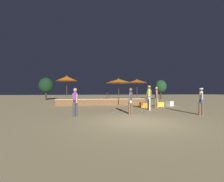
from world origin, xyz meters
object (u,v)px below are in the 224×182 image
Objects in this scene: patio_umbrella_0 at (67,79)px; person_1 at (75,102)px; patio_umbrella_2 at (119,81)px; bistro_chair_1 at (107,93)px; cube_seat_2 at (159,104)px; bistro_chair_0 at (131,93)px; cube_seat_1 at (170,103)px; cube_seat_0 at (143,105)px; patio_umbrella_1 at (137,81)px; frisbee_disc at (113,112)px; background_tree_0 at (46,85)px; person_4 at (149,96)px; person_0 at (201,100)px; person_2 at (156,96)px; background_tree_1 at (160,86)px; person_3 at (131,100)px.

patio_umbrella_0 reaches higher than person_1.
patio_umbrella_2 is 3.17× the size of bistro_chair_1.
bistro_chair_1 is at bearing 143.95° from cube_seat_2.
bistro_chair_1 is (-2.98, -0.69, 0.00)m from bistro_chair_0.
bistro_chair_0 is (-2.86, 3.86, 0.97)m from cube_seat_1.
cube_seat_0 is 0.67× the size of bistro_chair_0.
patio_umbrella_1 is at bearing -120.94° from bistro_chair_1.
background_tree_0 reaches higher than frisbee_disc.
frisbee_disc is (-1.51, -5.29, -2.54)m from patio_umbrella_2.
patio_umbrella_2 is at bearing -46.98° from background_tree_0.
bistro_chair_0 is at bearing 45.88° from patio_umbrella_2.
person_4 is 6.59m from bistro_chair_0.
person_0 is 9.58m from bistro_chair_0.
person_2 reaches higher than person_0.
patio_umbrella_0 is 7.85m from person_1.
background_tree_1 reaches higher than bistro_chair_0.
person_4 is (6.87, -5.14, -1.68)m from patio_umbrella_0.
person_0 is 0.44× the size of background_tree_0.
person_2 is 4.57m from person_3.
person_0 reaches higher than bistro_chair_1.
cube_seat_0 is 0.32× the size of person_4.
person_4 is 0.50× the size of background_tree_0.
person_3 is at bearing -111.63° from patio_umbrella_1.
patio_umbrella_0 is 11.72× the size of frisbee_disc.
cube_seat_2 is at bearing -117.52° from background_tree_1.
person_4 is (-2.14, 2.85, 0.19)m from person_0.
patio_umbrella_2 reaches higher than cube_seat_1.
patio_umbrella_1 is 0.75× the size of background_tree_0.
person_4 reaches higher than person_0.
background_tree_1 reaches higher than person_3.
background_tree_0 is (-8.68, 16.21, 2.46)m from frisbee_disc.
person_1 reaches higher than cube_seat_2.
patio_umbrella_2 is 4.41× the size of cube_seat_2.
bistro_chair_0 is (0.14, 4.59, 1.01)m from cube_seat_0.
person_4 is at bearing -21.05° from bistro_chair_0.
bistro_chair_0 reaches higher than cube_seat_1.
person_2 is at bearing -157.44° from bistro_chair_1.
patio_umbrella_2 is 4.72× the size of cube_seat_0.
patio_umbrella_2 is (-2.17, -0.43, -0.03)m from patio_umbrella_1.
patio_umbrella_1 is at bearing 137.72° from cube_seat_1.
background_tree_1 is at bearing 44.75° from patio_umbrella_2.
patio_umbrella_1 is 3.91m from cube_seat_0.
person_1 is 0.86× the size of person_4.
patio_umbrella_0 is 1.09× the size of patio_umbrella_1.
patio_umbrella_2 is at bearing 148.99° from cube_seat_2.
frisbee_disc is at bearing -61.84° from background_tree_0.
bistro_chair_1 reaches higher than cube_seat_0.
cube_seat_1 is at bearing -135.23° from bistro_chair_1.
person_0 is (1.41, -7.91, -1.67)m from patio_umbrella_1.
patio_umbrella_1 is 5.32m from person_4.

